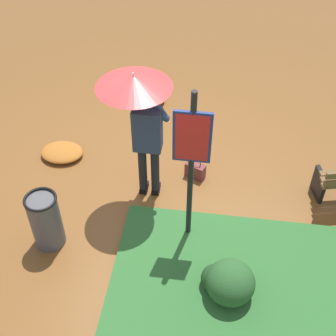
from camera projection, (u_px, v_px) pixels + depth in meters
ground_plane at (139, 178)px, 7.13m from camera, size 18.00×18.00×0.00m
person_with_umbrella at (140, 106)px, 5.85m from camera, size 0.96×0.96×2.04m
info_sign_post at (191, 154)px, 5.35m from camera, size 0.44×0.07×2.30m
handbag at (195, 170)px, 7.07m from camera, size 0.33×0.24×0.37m
trash_bin at (46, 220)px, 5.96m from camera, size 0.42×0.42×0.83m
shrub_cluster at (227, 282)px, 5.49m from camera, size 0.65×0.59×0.53m
leaf_pile_near_person at (62, 152)px, 7.45m from camera, size 0.68×0.54×0.15m
leaf_pile_by_bench at (148, 99)px, 8.55m from camera, size 0.62×0.50×0.14m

